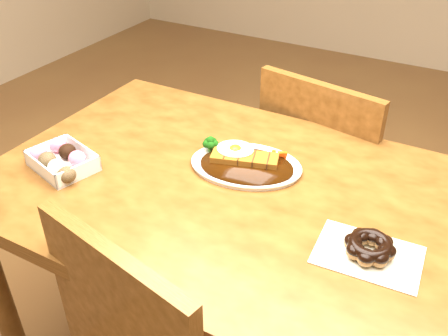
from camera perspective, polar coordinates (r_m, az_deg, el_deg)
The scene contains 5 objects.
table at distance 1.26m, azimuth 0.96°, elevation -5.65°, with size 1.20×0.80×0.75m.
chair_far at distance 1.75m, azimuth 11.76°, elevation -1.10°, with size 0.49×0.49×0.87m.
katsu_curry_plate at distance 1.27m, azimuth 2.34°, elevation 0.68°, with size 0.32×0.26×0.06m.
donut_box at distance 1.32m, azimuth -18.13°, elevation 0.92°, with size 0.19×0.16×0.05m.
pon_de_ring at distance 1.04m, azimuth 16.29°, elevation -8.73°, with size 0.22×0.16×0.04m.
Camera 1 is at (0.46, -0.87, 1.45)m, focal length 40.00 mm.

